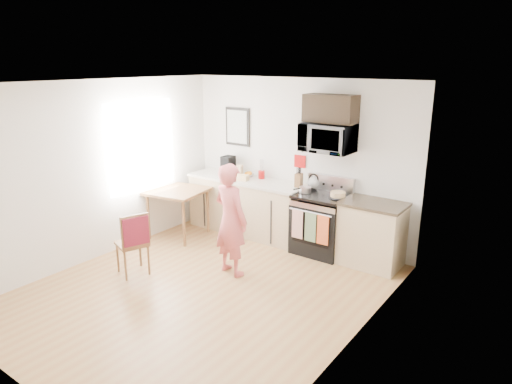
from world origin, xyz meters
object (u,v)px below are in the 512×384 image
Objects in this scene: microwave at (328,138)px; person at (231,220)px; range at (321,225)px; cake at (338,195)px; chair at (134,237)px; dining_table at (178,195)px.

microwave is 1.88m from person.
range is 0.59m from cake.
cake is at bearing -3.55° from range.
cake is (1.89, 2.20, 0.38)m from chair.
microwave reaches higher than dining_table.
range is at bearing -105.51° from person.
person is at bearing -116.03° from range.
range is 2.40m from dining_table.
cake is (0.26, -0.02, 0.53)m from range.
microwave is 0.49× the size of person.
range is at bearing 176.45° from cake.
dining_table is (-2.25, -0.88, -1.05)m from microwave.
dining_table is at bearing 133.48° from chair.
cake reaches higher than chair.
range is at bearing 19.09° from dining_table.
dining_table is 1.57m from chair.
chair is at bearing -66.44° from dining_table.
person is at bearing -124.56° from cake.
microwave reaches higher than range.
microwave is 0.84m from cake.
microwave reaches higher than chair.
microwave is 0.89× the size of dining_table.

